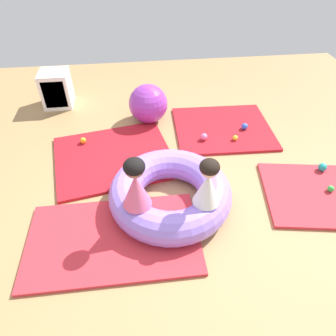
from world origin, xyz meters
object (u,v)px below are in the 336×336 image
at_px(child_in_white, 208,183).
at_px(play_ball_teal, 322,167).
at_px(child_in_pink, 136,184).
at_px(exercise_ball_large, 148,104).
at_px(storage_cube, 56,89).
at_px(play_ball_blue, 245,126).
at_px(play_ball_yellow, 235,138).
at_px(play_ball_pink, 204,137).
at_px(inflatable_cushion, 170,193).
at_px(play_ball_orange, 83,140).
at_px(play_ball_green, 331,189).

bearing_deg(child_in_white, play_ball_teal, 43.63).
xyz_separation_m(child_in_pink, exercise_ball_large, (0.24, 2.03, -0.33)).
bearing_deg(exercise_ball_large, child_in_white, -78.58).
height_order(exercise_ball_large, storage_cube, exercise_ball_large).
relative_size(child_in_pink, play_ball_blue, 5.91).
bearing_deg(play_ball_yellow, child_in_pink, -136.57).
height_order(play_ball_pink, play_ball_blue, play_ball_pink).
height_order(inflatable_cushion, child_in_white, child_in_white).
bearing_deg(play_ball_blue, exercise_ball_large, 161.37).
bearing_deg(play_ball_teal, play_ball_pink, 148.50).
relative_size(play_ball_pink, play_ball_blue, 1.06).
bearing_deg(storage_cube, child_in_pink, -66.09).
xyz_separation_m(child_in_white, play_ball_yellow, (0.73, 1.37, -0.52)).
height_order(inflatable_cushion, storage_cube, storage_cube).
height_order(child_in_pink, exercise_ball_large, child_in_pink).
xyz_separation_m(inflatable_cushion, play_ball_pink, (0.61, 1.11, -0.09)).
height_order(play_ball_orange, play_ball_yellow, play_ball_orange).
xyz_separation_m(play_ball_pink, play_ball_blue, (0.64, 0.19, -0.00)).
bearing_deg(play_ball_teal, inflatable_cushion, -171.15).
distance_m(play_ball_green, exercise_ball_large, 2.67).
relative_size(play_ball_teal, play_ball_yellow, 1.41).
xyz_separation_m(inflatable_cushion, storage_cube, (-1.54, 2.41, 0.10)).
xyz_separation_m(play_ball_green, play_ball_teal, (0.08, 0.35, 0.01)).
bearing_deg(play_ball_pink, play_ball_green, -43.24).
bearing_deg(play_ball_blue, child_in_white, -120.22).
xyz_separation_m(child_in_pink, play_ball_orange, (-0.70, 1.50, -0.53)).
bearing_deg(storage_cube, play_ball_pink, -31.20).
bearing_deg(inflatable_cushion, play_ball_pink, 61.12).
xyz_separation_m(child_in_pink, child_in_white, (0.66, -0.05, -0.02)).
relative_size(inflatable_cushion, child_in_white, 2.59).
bearing_deg(play_ball_blue, play_ball_teal, -55.99).
bearing_deg(play_ball_pink, exercise_ball_large, 137.90).
xyz_separation_m(play_ball_green, play_ball_blue, (-0.59, 1.35, 0.01)).
xyz_separation_m(play_ball_green, play_ball_yellow, (-0.80, 1.10, -0.00)).
height_order(play_ball_teal, exercise_ball_large, exercise_ball_large).
distance_m(play_ball_green, play_ball_yellow, 1.36).
distance_m(child_in_pink, play_ball_green, 2.27).
relative_size(play_ball_orange, exercise_ball_large, 0.15).
distance_m(child_in_pink, play_ball_blue, 2.31).
bearing_deg(exercise_ball_large, play_ball_yellow, -31.64).
distance_m(play_ball_orange, exercise_ball_large, 1.10).
distance_m(play_ball_teal, play_ball_yellow, 1.16).
relative_size(child_in_white, exercise_ball_large, 0.89).
xyz_separation_m(play_ball_pink, storage_cube, (-2.15, 1.30, 0.19)).
distance_m(play_ball_yellow, exercise_ball_large, 1.37).
bearing_deg(play_ball_orange, play_ball_yellow, -4.80).
bearing_deg(play_ball_pink, play_ball_yellow, -7.72).
height_order(child_in_pink, play_ball_teal, child_in_pink).
xyz_separation_m(child_in_pink, play_ball_green, (2.20, 0.22, -0.54)).
xyz_separation_m(play_ball_pink, exercise_ball_large, (-0.72, 0.65, 0.20)).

